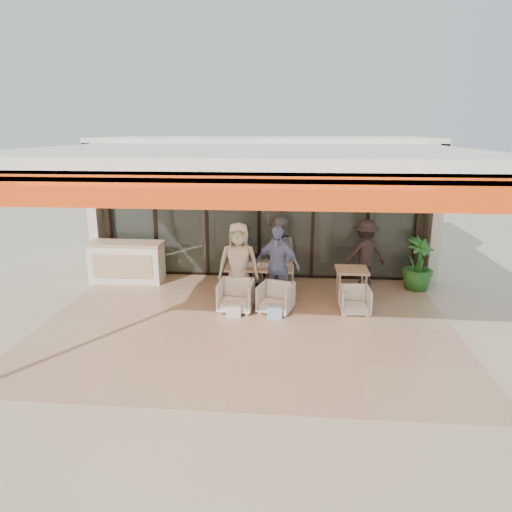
{
  "coord_description": "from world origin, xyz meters",
  "views": [
    {
      "loc": [
        0.91,
        -8.33,
        3.72
      ],
      "look_at": [
        0.1,
        0.9,
        1.15
      ],
      "focal_mm": 32.0,
      "sensor_mm": 36.0,
      "label": 1
    }
  ],
  "objects_px": {
    "dining_table": "(259,267)",
    "diner_navy": "(243,257)",
    "host_counter": "(127,262)",
    "chair_near_left": "(236,295)",
    "side_chair": "(355,299)",
    "diner_cream": "(239,264)",
    "diner_periwinkle": "(277,265)",
    "side_table": "(352,273)",
    "chair_far_right": "(279,271)",
    "chair_near_right": "(276,297)",
    "diner_grey": "(279,254)",
    "standing_woman": "(365,254)",
    "potted_palm": "(418,264)",
    "chair_far_left": "(246,268)"
  },
  "relations": [
    {
      "from": "host_counter",
      "to": "diner_cream",
      "type": "bearing_deg",
      "value": -21.21
    },
    {
      "from": "host_counter",
      "to": "diner_navy",
      "type": "distance_m",
      "value": 3.0
    },
    {
      "from": "chair_far_left",
      "to": "diner_cream",
      "type": "distance_m",
      "value": 1.5
    },
    {
      "from": "standing_woman",
      "to": "potted_palm",
      "type": "height_order",
      "value": "standing_woman"
    },
    {
      "from": "dining_table",
      "to": "diner_navy",
      "type": "xyz_separation_m",
      "value": [
        -0.41,
        0.44,
        0.12
      ]
    },
    {
      "from": "chair_near_left",
      "to": "diner_navy",
      "type": "xyz_separation_m",
      "value": [
        0.0,
        1.4,
        0.44
      ]
    },
    {
      "from": "diner_navy",
      "to": "standing_woman",
      "type": "bearing_deg",
      "value": -164.21
    },
    {
      "from": "dining_table",
      "to": "standing_woman",
      "type": "height_order",
      "value": "standing_woman"
    },
    {
      "from": "chair_near_left",
      "to": "diner_navy",
      "type": "height_order",
      "value": "diner_navy"
    },
    {
      "from": "chair_far_left",
      "to": "chair_near_left",
      "type": "bearing_deg",
      "value": 69.35
    },
    {
      "from": "potted_palm",
      "to": "dining_table",
      "type": "bearing_deg",
      "value": -168.85
    },
    {
      "from": "side_table",
      "to": "potted_palm",
      "type": "relative_size",
      "value": 0.58
    },
    {
      "from": "chair_far_left",
      "to": "chair_near_left",
      "type": "height_order",
      "value": "chair_near_left"
    },
    {
      "from": "side_chair",
      "to": "dining_table",
      "type": "bearing_deg",
      "value": 155.33
    },
    {
      "from": "diner_grey",
      "to": "standing_woman",
      "type": "xyz_separation_m",
      "value": [
        2.05,
        0.35,
        -0.05
      ]
    },
    {
      "from": "side_chair",
      "to": "diner_cream",
      "type": "bearing_deg",
      "value": 168.62
    },
    {
      "from": "host_counter",
      "to": "potted_palm",
      "type": "height_order",
      "value": "potted_palm"
    },
    {
      "from": "diner_cream",
      "to": "standing_woman",
      "type": "relative_size",
      "value": 1.07
    },
    {
      "from": "dining_table",
      "to": "standing_woman",
      "type": "bearing_deg",
      "value": 17.84
    },
    {
      "from": "chair_far_left",
      "to": "side_table",
      "type": "distance_m",
      "value": 2.72
    },
    {
      "from": "diner_grey",
      "to": "side_table",
      "type": "height_order",
      "value": "diner_grey"
    },
    {
      "from": "chair_far_left",
      "to": "chair_near_right",
      "type": "bearing_deg",
      "value": 93.2
    },
    {
      "from": "diner_grey",
      "to": "diner_cream",
      "type": "height_order",
      "value": "diner_cream"
    },
    {
      "from": "chair_near_right",
      "to": "side_chair",
      "type": "distance_m",
      "value": 1.65
    },
    {
      "from": "chair_near_left",
      "to": "diner_cream",
      "type": "height_order",
      "value": "diner_cream"
    },
    {
      "from": "chair_near_right",
      "to": "diner_navy",
      "type": "distance_m",
      "value": 1.7
    },
    {
      "from": "chair_near_left",
      "to": "diner_grey",
      "type": "distance_m",
      "value": 1.72
    },
    {
      "from": "chair_far_right",
      "to": "diner_periwinkle",
      "type": "bearing_deg",
      "value": 78.78
    },
    {
      "from": "chair_near_left",
      "to": "diner_navy",
      "type": "distance_m",
      "value": 1.47
    },
    {
      "from": "host_counter",
      "to": "standing_woman",
      "type": "distance_m",
      "value": 5.87
    },
    {
      "from": "chair_far_left",
      "to": "chair_near_right",
      "type": "distance_m",
      "value": 2.08
    },
    {
      "from": "host_counter",
      "to": "diner_cream",
      "type": "relative_size",
      "value": 1.02
    },
    {
      "from": "diner_navy",
      "to": "diner_periwinkle",
      "type": "xyz_separation_m",
      "value": [
        0.84,
        -0.9,
        0.07
      ]
    },
    {
      "from": "chair_near_right",
      "to": "side_chair",
      "type": "xyz_separation_m",
      "value": [
        1.65,
        0.09,
        -0.03
      ]
    },
    {
      "from": "chair_far_right",
      "to": "chair_near_right",
      "type": "relative_size",
      "value": 0.92
    },
    {
      "from": "host_counter",
      "to": "side_chair",
      "type": "relative_size",
      "value": 2.93
    },
    {
      "from": "dining_table",
      "to": "side_table",
      "type": "distance_m",
      "value": 2.08
    },
    {
      "from": "diner_navy",
      "to": "side_table",
      "type": "relative_size",
      "value": 2.17
    },
    {
      "from": "chair_near_right",
      "to": "diner_cream",
      "type": "bearing_deg",
      "value": 164.88
    },
    {
      "from": "diner_periwinkle",
      "to": "potted_palm",
      "type": "bearing_deg",
      "value": 40.26
    },
    {
      "from": "dining_table",
      "to": "diner_navy",
      "type": "distance_m",
      "value": 0.62
    },
    {
      "from": "diner_navy",
      "to": "diner_grey",
      "type": "relative_size",
      "value": 0.9
    },
    {
      "from": "host_counter",
      "to": "chair_far_right",
      "type": "distance_m",
      "value": 3.83
    },
    {
      "from": "diner_cream",
      "to": "diner_periwinkle",
      "type": "bearing_deg",
      "value": -2.99
    },
    {
      "from": "chair_near_left",
      "to": "side_chair",
      "type": "height_order",
      "value": "chair_near_left"
    },
    {
      "from": "diner_cream",
      "to": "side_chair",
      "type": "distance_m",
      "value": 2.59
    },
    {
      "from": "diner_periwinkle",
      "to": "chair_far_right",
      "type": "bearing_deg",
      "value": 110.44
    },
    {
      "from": "host_counter",
      "to": "chair_near_left",
      "type": "height_order",
      "value": "host_counter"
    },
    {
      "from": "chair_far_left",
      "to": "standing_woman",
      "type": "bearing_deg",
      "value": 156.46
    },
    {
      "from": "chair_far_left",
      "to": "standing_woman",
      "type": "relative_size",
      "value": 0.43
    }
  ]
}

